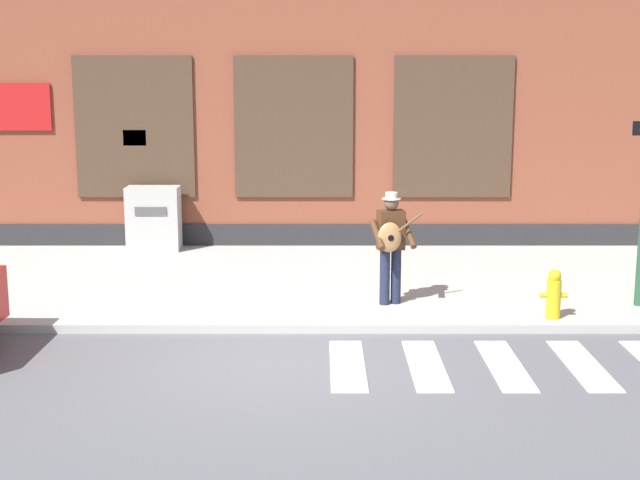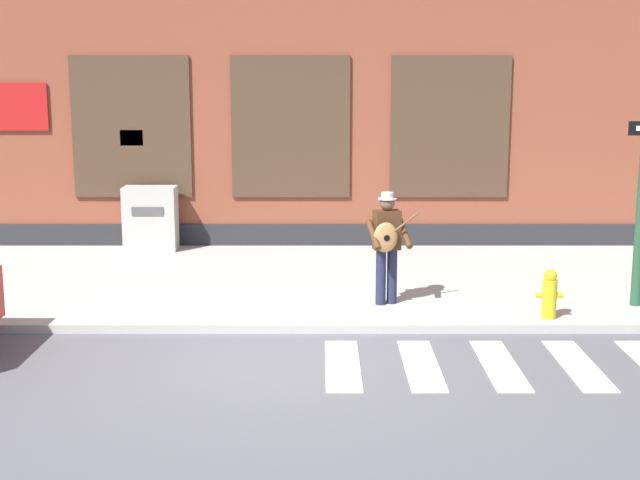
{
  "view_description": "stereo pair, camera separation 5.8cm",
  "coord_description": "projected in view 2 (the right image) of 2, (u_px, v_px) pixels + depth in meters",
  "views": [
    {
      "loc": [
        0.51,
        -10.5,
        3.56
      ],
      "look_at": [
        0.56,
        1.45,
        1.25
      ],
      "focal_mm": 50.0,
      "sensor_mm": 36.0,
      "label": 1
    },
    {
      "loc": [
        0.56,
        -10.5,
        3.56
      ],
      "look_at": [
        0.56,
        1.45,
        1.25
      ],
      "focal_mm": 50.0,
      "sensor_mm": 36.0,
      "label": 2
    }
  ],
  "objects": [
    {
      "name": "building_backdrop",
      "position": [
        293.0,
        21.0,
        18.67
      ],
      "size": [
        28.0,
        4.06,
        9.05
      ],
      "color": "brown",
      "rests_on": "ground"
    },
    {
      "name": "crosswalk",
      "position": [
        539.0,
        365.0,
        10.83
      ],
      "size": [
        5.2,
        1.9,
        0.01
      ],
      "color": "silver",
      "rests_on": "ground"
    },
    {
      "name": "utility_box",
      "position": [
        151.0,
        218.0,
        16.98
      ],
      "size": [
        1.0,
        0.55,
        1.22
      ],
      "color": "#ADADA8",
      "rests_on": "sidewalk"
    },
    {
      "name": "ground_plane",
      "position": [
        274.0,
        361.0,
        10.98
      ],
      "size": [
        160.0,
        160.0,
        0.0
      ],
      "primitive_type": "plane",
      "color": "#56565B"
    },
    {
      "name": "sidewalk",
      "position": [
        286.0,
        281.0,
        14.83
      ],
      "size": [
        28.0,
        5.56,
        0.12
      ],
      "color": "#ADAAA3",
      "rests_on": "ground"
    },
    {
      "name": "busker",
      "position": [
        387.0,
        242.0,
        12.99
      ],
      "size": [
        0.77,
        0.64,
        1.66
      ],
      "color": "#1E233D",
      "rests_on": "sidewalk"
    },
    {
      "name": "fire_hydrant",
      "position": [
        550.0,
        294.0,
        12.37
      ],
      "size": [
        0.38,
        0.2,
        0.7
      ],
      "color": "gold",
      "rests_on": "sidewalk"
    }
  ]
}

